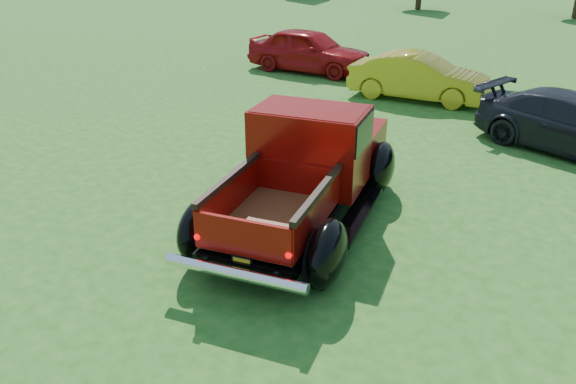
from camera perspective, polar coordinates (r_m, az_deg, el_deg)
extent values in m
plane|color=#225618|center=(9.08, -2.98, -5.64)|extent=(120.00, 120.00, 0.00)
cylinder|color=black|center=(8.60, -8.13, -4.55)|extent=(0.50, 0.88, 0.84)
cylinder|color=black|center=(7.97, 3.27, -6.87)|extent=(0.50, 0.88, 0.84)
cylinder|color=black|center=(11.34, -0.01, 3.25)|extent=(0.50, 0.88, 0.84)
cylinder|color=black|center=(10.88, 8.80, 1.95)|extent=(0.50, 0.88, 0.84)
cube|color=black|center=(9.64, 1.45, -0.52)|extent=(2.91, 5.15, 0.21)
cube|color=maroon|center=(11.00, 4.55, 5.14)|extent=(2.18, 2.04, 0.65)
cube|color=silver|center=(11.73, 5.71, 6.34)|extent=(1.62, 0.57, 0.52)
cube|color=maroon|center=(9.65, 2.24, 4.58)|extent=(2.15, 1.72, 1.36)
cube|color=black|center=(9.53, 2.28, 6.65)|extent=(2.16, 1.63, 0.52)
cube|color=maroon|center=(9.44, 2.31, 8.28)|extent=(2.04, 1.59, 0.08)
cube|color=brown|center=(8.47, -1.55, -3.00)|extent=(1.99, 2.43, 0.05)
cube|color=maroon|center=(8.61, -5.93, -0.58)|extent=(0.69, 2.01, 0.55)
cube|color=maroon|center=(8.12, 3.05, -2.14)|extent=(0.69, 2.01, 0.55)
cube|color=maroon|center=(9.23, 0.93, 1.36)|extent=(1.37, 0.48, 0.55)
cube|color=maroon|center=(7.50, -4.66, -4.66)|extent=(1.37, 0.49, 0.55)
cube|color=black|center=(8.48, -6.03, 1.40)|extent=(0.73, 2.03, 0.09)
cube|color=black|center=(7.98, 3.10, -0.06)|extent=(0.73, 2.03, 0.09)
ellipsoid|color=black|center=(8.59, -8.80, -3.68)|extent=(0.80, 1.21, 0.92)
ellipsoid|color=black|center=(7.88, 4.02, -6.23)|extent=(0.80, 1.21, 0.92)
ellipsoid|color=black|center=(11.33, -0.50, 3.91)|extent=(0.80, 1.21, 0.92)
ellipsoid|color=black|center=(10.81, 9.38, 2.49)|extent=(0.80, 1.21, 0.92)
cube|color=black|center=(10.00, -4.04, -0.40)|extent=(0.99, 2.20, 0.06)
cube|color=black|center=(9.40, 7.07, -2.28)|extent=(0.99, 2.20, 0.06)
cylinder|color=silver|center=(7.51, -5.42, -8.23)|extent=(2.00, 0.78, 0.17)
cube|color=black|center=(7.64, -4.71, -7.06)|extent=(0.30, 0.11, 0.16)
cube|color=gold|center=(7.64, -4.74, -7.10)|extent=(0.24, 0.09, 0.10)
sphere|color=#CC0505|center=(7.81, -9.20, -4.51)|extent=(0.09, 0.09, 0.09)
sphere|color=#CC0505|center=(7.29, 0.06, -6.45)|extent=(0.09, 0.09, 0.09)
imported|color=#9F0E0F|center=(20.64, 2.15, 14.20)|extent=(4.67, 2.42, 1.52)
imported|color=gold|center=(17.46, 13.19, 11.30)|extent=(4.30, 2.22, 1.35)
imported|color=black|center=(14.33, 27.22, 6.12)|extent=(4.73, 2.55, 1.30)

